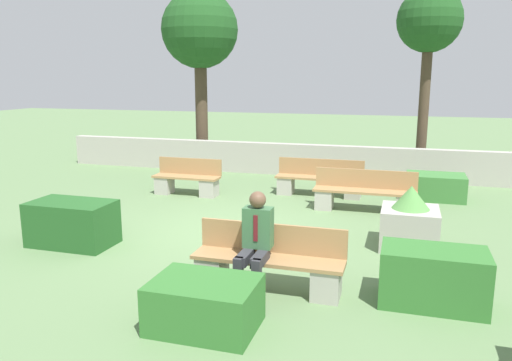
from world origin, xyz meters
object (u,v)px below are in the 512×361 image
at_px(person_seated_man, 255,238).
at_px(planter_corner_right, 410,222).
at_px(bench_front, 268,265).
at_px(bench_right_side, 319,182).
at_px(tree_center_left, 429,25).
at_px(bench_back, 364,195).
at_px(tree_leftmost, 200,33).
at_px(bench_left_side, 187,181).

height_order(person_seated_man, planter_corner_right, person_seated_man).
height_order(bench_front, bench_right_side, same).
bearing_deg(tree_center_left, bench_back, -104.86).
bearing_deg(tree_center_left, tree_leftmost, -177.68).
bearing_deg(tree_center_left, planter_corner_right, -92.60).
bearing_deg(bench_front, bench_right_side, 92.69).
bearing_deg(bench_front, tree_leftmost, 117.76).
bearing_deg(tree_center_left, bench_left_side, -142.10).
bearing_deg(person_seated_man, planter_corner_right, 51.53).
xyz_separation_m(bench_right_side, planter_corner_right, (2.07, -3.28, 0.10)).
bearing_deg(tree_leftmost, person_seated_man, -63.31).
bearing_deg(tree_leftmost, planter_corner_right, -45.16).
bearing_deg(bench_back, bench_front, -103.53).
bearing_deg(tree_center_left, bench_front, -103.16).
bearing_deg(bench_right_side, bench_front, -79.51).
distance_m(bench_front, bench_back, 4.54).
relative_size(bench_back, planter_corner_right, 2.03).
height_order(planter_corner_right, tree_center_left, tree_center_left).
relative_size(bench_left_side, tree_center_left, 0.31).
distance_m(person_seated_man, tree_center_left, 10.06).
xyz_separation_m(tree_leftmost, tree_center_left, (6.72, 0.27, 0.08)).
height_order(bench_right_side, tree_center_left, tree_center_left).
bearing_deg(bench_back, planter_corner_right, -69.20).
bearing_deg(bench_front, bench_left_side, 125.05).
bearing_deg(bench_back, tree_leftmost, 139.87).
relative_size(bench_back, person_seated_man, 1.58).
xyz_separation_m(bench_right_side, person_seated_man, (0.13, -5.73, 0.41)).
xyz_separation_m(bench_back, person_seated_man, (-1.04, -4.59, 0.41)).
height_order(bench_back, person_seated_man, person_seated_man).
relative_size(bench_front, tree_leftmost, 0.38).
bearing_deg(tree_leftmost, bench_right_side, -36.09).
bearing_deg(person_seated_man, bench_right_side, 91.25).
bearing_deg(bench_right_side, tree_center_left, 63.20).
bearing_deg(person_seated_man, bench_front, 45.79).
bearing_deg(bench_back, person_seated_man, -104.82).
bearing_deg(planter_corner_right, person_seated_man, -128.47).
bearing_deg(tree_leftmost, bench_front, -62.24).
distance_m(bench_back, tree_center_left, 6.12).
height_order(bench_right_side, bench_back, same).
xyz_separation_m(bench_front, bench_back, (0.90, 4.45, 0.00)).
bearing_deg(bench_right_side, planter_corner_right, -49.97).
bearing_deg(tree_leftmost, tree_center_left, 2.32).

